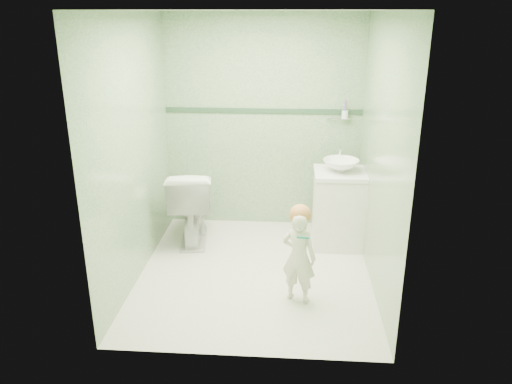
{
  "coord_description": "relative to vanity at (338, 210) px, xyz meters",
  "views": [
    {
      "loc": [
        0.32,
        -4.27,
        2.39
      ],
      "look_at": [
        0.0,
        0.15,
        0.78
      ],
      "focal_mm": 34.96,
      "sensor_mm": 36.0,
      "label": 1
    }
  ],
  "objects": [
    {
      "name": "basin",
      "position": [
        0.0,
        0.0,
        0.49
      ],
      "size": [
        0.37,
        0.37,
        0.13
      ],
      "primitive_type": "imported",
      "color": "white",
      "rests_on": "counter"
    },
    {
      "name": "hair_cap",
      "position": [
        -0.43,
        -1.12,
        0.39
      ],
      "size": [
        0.18,
        0.18,
        0.18
      ],
      "primitive_type": "sphere",
      "color": "#C57A3F",
      "rests_on": "toddler"
    },
    {
      "name": "toddler",
      "position": [
        -0.43,
        -1.15,
        0.01
      ],
      "size": [
        0.35,
        0.3,
        0.83
      ],
      "primitive_type": "imported",
      "rotation": [
        0.0,
        0.0,
        2.76
      ],
      "color": "beige",
      "rests_on": "ground"
    },
    {
      "name": "vanity",
      "position": [
        0.0,
        0.0,
        0.0
      ],
      "size": [
        0.52,
        0.5,
        0.8
      ],
      "primitive_type": "cube",
      "color": "white",
      "rests_on": "ground"
    },
    {
      "name": "cup_holder",
      "position": [
        0.05,
        0.48,
        0.93
      ],
      "size": [
        0.26,
        0.07,
        0.21
      ],
      "color": "silver",
      "rests_on": "room_shell"
    },
    {
      "name": "trim_stripe",
      "position": [
        -0.84,
        0.54,
        0.95
      ],
      "size": [
        2.2,
        0.02,
        0.05
      ],
      "primitive_type": "cube",
      "color": "#2A4930",
      "rests_on": "room_shell"
    },
    {
      "name": "toilet",
      "position": [
        -1.58,
        -0.0,
        0.02
      ],
      "size": [
        0.56,
        0.86,
        0.83
      ],
      "primitive_type": "imported",
      "rotation": [
        0.0,
        0.0,
        3.26
      ],
      "color": "white",
      "rests_on": "ground"
    },
    {
      "name": "teal_toothbrush",
      "position": [
        -0.41,
        -1.29,
        0.27
      ],
      "size": [
        0.11,
        0.14,
        0.08
      ],
      "color": "#0D7D6E",
      "rests_on": "toddler"
    },
    {
      "name": "counter",
      "position": [
        0.0,
        0.0,
        0.41
      ],
      "size": [
        0.54,
        0.52,
        0.04
      ],
      "primitive_type": "cube",
      "color": "white",
      "rests_on": "vanity"
    },
    {
      "name": "ground",
      "position": [
        -0.84,
        -0.7,
        -0.4
      ],
      "size": [
        2.5,
        2.5,
        0.0
      ],
      "primitive_type": "plane",
      "color": "beige",
      "rests_on": "ground"
    },
    {
      "name": "room_shell",
      "position": [
        -0.84,
        -0.7,
        0.8
      ],
      "size": [
        2.5,
        2.54,
        2.4
      ],
      "color": "gray",
      "rests_on": "ground"
    },
    {
      "name": "faucet",
      "position": [
        0.0,
        0.19,
        0.57
      ],
      "size": [
        0.03,
        0.13,
        0.18
      ],
      "color": "silver",
      "rests_on": "counter"
    }
  ]
}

